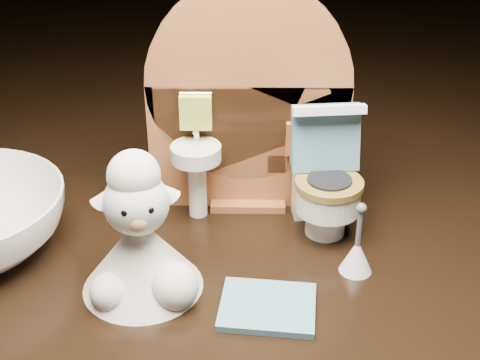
# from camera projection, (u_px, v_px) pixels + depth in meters

# --- Properties ---
(backdrop_panel) EXTENTS (0.13, 0.05, 0.15)m
(backdrop_panel) POSITION_uv_depth(u_px,v_px,m) (247.00, 113.00, 0.43)
(backdrop_panel) COLOR #95552C
(backdrop_panel) RESTS_ON ground
(toy_toilet) EXTENTS (0.04, 0.06, 0.08)m
(toy_toilet) POSITION_uv_depth(u_px,v_px,m) (325.00, 185.00, 0.42)
(toy_toilet) COLOR white
(toy_toilet) RESTS_ON ground
(bath_mat) EXTENTS (0.06, 0.05, 0.00)m
(bath_mat) POSITION_uv_depth(u_px,v_px,m) (268.00, 307.00, 0.36)
(bath_mat) COLOR teal
(bath_mat) RESTS_ON ground
(toilet_brush) EXTENTS (0.02, 0.02, 0.05)m
(toilet_brush) POSITION_uv_depth(u_px,v_px,m) (357.00, 254.00, 0.39)
(toilet_brush) COLOR white
(toilet_brush) RESTS_ON ground
(plush_lamb) EXTENTS (0.07, 0.07, 0.09)m
(plush_lamb) POSITION_uv_depth(u_px,v_px,m) (141.00, 244.00, 0.36)
(plush_lamb) COLOR silver
(plush_lamb) RESTS_ON ground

